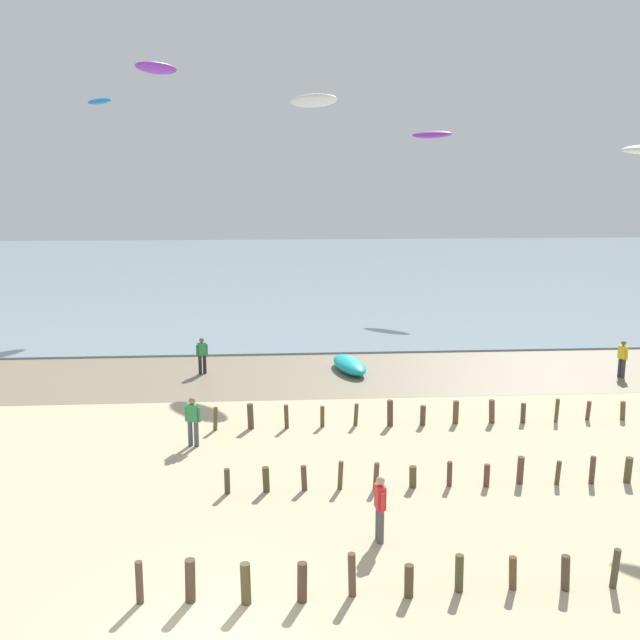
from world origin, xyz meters
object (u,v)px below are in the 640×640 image
object	(u,v)px
person_nearest_camera	(622,358)
kite_aloft_7	(156,68)
kite_aloft_5	(432,135)
kite_aloft_8	(100,101)
person_left_flank	(202,355)
kite_aloft_0	(313,101)
grounded_kite	(349,365)
person_right_flank	(193,420)
person_mid_beach	(380,507)

from	to	relation	value
person_nearest_camera	kite_aloft_7	xyz separation A→B (m)	(-23.37, 20.41, 15.29)
kite_aloft_5	kite_aloft_8	xyz separation A→B (m)	(-23.68, 2.67, 2.40)
kite_aloft_5	kite_aloft_7	distance (m)	19.52
person_left_flank	kite_aloft_5	world-z (taller)	kite_aloft_5
kite_aloft_0	kite_aloft_5	bearing A→B (deg)	100.40
grounded_kite	kite_aloft_7	bearing A→B (deg)	-161.59
person_left_flank	kite_aloft_8	xyz separation A→B (m)	(-8.94, 21.80, 13.46)
person_nearest_camera	person_left_flank	xyz separation A→B (m)	(-19.06, 1.92, 0.00)
grounded_kite	kite_aloft_7	distance (m)	26.85
person_nearest_camera	grounded_kite	distance (m)	12.38
person_left_flank	kite_aloft_7	world-z (taller)	kite_aloft_7
kite_aloft_5	kite_aloft_7	size ratio (longest dim) A/B	0.88
grounded_kite	person_left_flank	bearing A→B (deg)	-103.14
grounded_kite	kite_aloft_5	bearing A→B (deg)	145.05
person_left_flank	kite_aloft_8	bearing A→B (deg)	112.31
person_nearest_camera	person_left_flank	distance (m)	19.16
person_left_flank	person_nearest_camera	bearing A→B (deg)	-5.74
person_nearest_camera	person_right_flank	distance (m)	19.84
person_mid_beach	kite_aloft_5	size ratio (longest dim) A/B	0.56
person_right_flank	kite_aloft_8	world-z (taller)	kite_aloft_8
person_left_flank	kite_aloft_5	xyz separation A→B (m)	(14.73, 19.12, 11.06)
kite_aloft_5	grounded_kite	bearing A→B (deg)	-74.10
person_nearest_camera	person_left_flank	size ratio (longest dim) A/B	1.00
kite_aloft_5	kite_aloft_8	size ratio (longest dim) A/B	1.21
person_mid_beach	kite_aloft_8	distance (m)	42.59
person_nearest_camera	person_right_flank	xyz separation A→B (m)	(-18.50, -7.15, 0.00)
person_left_flank	person_right_flank	xyz separation A→B (m)	(0.56, -9.07, 0.00)
person_nearest_camera	person_mid_beach	distance (m)	19.16
grounded_kite	person_mid_beach	bearing A→B (deg)	-16.10
person_mid_beach	person_left_flank	bearing A→B (deg)	110.35
person_nearest_camera	kite_aloft_0	distance (m)	19.88
kite_aloft_0	kite_aloft_5	xyz separation A→B (m)	(9.19, 12.73, -0.90)
person_mid_beach	person_left_flank	world-z (taller)	same
kite_aloft_0	kite_aloft_8	world-z (taller)	kite_aloft_8
kite_aloft_5	kite_aloft_7	xyz separation A→B (m)	(-19.04, -0.63, 4.23)
person_right_flank	grounded_kite	distance (m)	10.99
grounded_kite	kite_aloft_0	bearing A→B (deg)	178.71
kite_aloft_5	person_nearest_camera	bearing A→B (deg)	-40.10
kite_aloft_8	grounded_kite	bearing A→B (deg)	-14.72
kite_aloft_0	kite_aloft_7	bearing A→B (deg)	175.41
grounded_kite	kite_aloft_8	size ratio (longest dim) A/B	1.29
person_right_flank	kite_aloft_7	world-z (taller)	kite_aloft_7
person_mid_beach	kite_aloft_0	size ratio (longest dim) A/B	0.52
grounded_kite	person_nearest_camera	bearing A→B (deg)	68.82
person_right_flank	kite_aloft_7	distance (m)	31.89
person_nearest_camera	kite_aloft_5	bearing A→B (deg)	101.62
kite_aloft_0	kite_aloft_8	xyz separation A→B (m)	(-14.49, 15.40, 1.49)
kite_aloft_5	person_left_flank	bearing A→B (deg)	-89.34
kite_aloft_0	kite_aloft_7	xyz separation A→B (m)	(-9.85, 12.09, 3.32)
person_nearest_camera	kite_aloft_8	size ratio (longest dim) A/B	0.67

